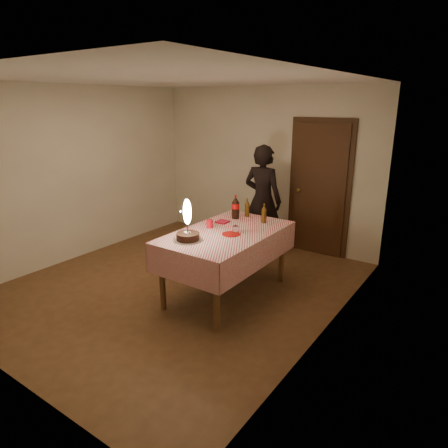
{
  "coord_description": "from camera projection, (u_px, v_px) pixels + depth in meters",
  "views": [
    {
      "loc": [
        3.28,
        -3.62,
        2.35
      ],
      "look_at": [
        0.67,
        0.11,
        0.95
      ],
      "focal_mm": 32.0,
      "sensor_mm": 36.0,
      "label": 1
    }
  ],
  "objects": [
    {
      "name": "ground",
      "position": [
        178.0,
        286.0,
        5.32
      ],
      "size": [
        4.0,
        4.5,
        0.01
      ],
      "primitive_type": "cube",
      "color": "brown",
      "rests_on": "ground"
    },
    {
      "name": "room_shell",
      "position": [
        180.0,
        161.0,
        4.88
      ],
      "size": [
        4.04,
        4.54,
        2.62
      ],
      "color": "silver",
      "rests_on": "ground"
    },
    {
      "name": "dining_table",
      "position": [
        226.0,
        240.0,
        4.87
      ],
      "size": [
        1.02,
        1.72,
        0.84
      ],
      "color": "brown",
      "rests_on": "ground"
    },
    {
      "name": "birthday_cake",
      "position": [
        188.0,
        230.0,
        4.5
      ],
      "size": [
        0.33,
        0.33,
        0.48
      ],
      "color": "white",
      "rests_on": "dining_table"
    },
    {
      "name": "red_plate",
      "position": [
        231.0,
        234.0,
        4.73
      ],
      "size": [
        0.22,
        0.22,
        0.01
      ],
      "primitive_type": "cylinder",
      "color": "#AF0E0C",
      "rests_on": "dining_table"
    },
    {
      "name": "red_cup",
      "position": [
        210.0,
        224.0,
        4.97
      ],
      "size": [
        0.08,
        0.08,
        0.1
      ],
      "primitive_type": "cylinder",
      "color": "red",
      "rests_on": "dining_table"
    },
    {
      "name": "clear_cup",
      "position": [
        236.0,
        229.0,
        4.76
      ],
      "size": [
        0.07,
        0.07,
        0.09
      ],
      "primitive_type": "cylinder",
      "color": "silver",
      "rests_on": "dining_table"
    },
    {
      "name": "napkin_stack",
      "position": [
        222.0,
        222.0,
        5.19
      ],
      "size": [
        0.15,
        0.15,
        0.02
      ],
      "primitive_type": "cube",
      "color": "#AB132A",
      "rests_on": "dining_table"
    },
    {
      "name": "cola_bottle",
      "position": [
        236.0,
        207.0,
        5.34
      ],
      "size": [
        0.1,
        0.1,
        0.32
      ],
      "color": "black",
      "rests_on": "dining_table"
    },
    {
      "name": "amber_bottle_left",
      "position": [
        247.0,
        208.0,
        5.44
      ],
      "size": [
        0.06,
        0.06,
        0.25
      ],
      "color": "#51320D",
      "rests_on": "dining_table"
    },
    {
      "name": "amber_bottle_right",
      "position": [
        264.0,
        214.0,
        5.15
      ],
      "size": [
        0.06,
        0.06,
        0.25
      ],
      "color": "#51320D",
      "rests_on": "dining_table"
    },
    {
      "name": "photographer",
      "position": [
        263.0,
        200.0,
        6.26
      ],
      "size": [
        0.64,
        0.46,
        1.74
      ],
      "color": "black",
      "rests_on": "ground"
    }
  ]
}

